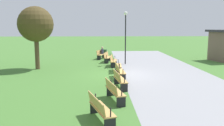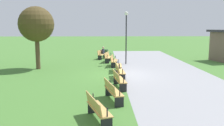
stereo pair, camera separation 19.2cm
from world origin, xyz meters
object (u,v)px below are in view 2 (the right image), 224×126
object	(u,v)px
bench_1	(108,57)
bench_7	(97,108)
tree_1	(36,25)
bench_0	(102,54)
bench_2	(113,60)
bench_5	(118,79)
lamp_post	(126,28)
bench_4	(120,71)
person_seated	(104,52)
trash_bin	(106,53)
bench_3	(118,65)
bench_6	(112,91)

from	to	relation	value
bench_1	bench_7	xyz separation A→B (m)	(13.65, -0.60, 0.00)
tree_1	bench_1	bearing A→B (deg)	121.56
bench_0	bench_2	world-z (taller)	same
bench_5	lamp_post	distance (m)	8.50
bench_4	person_seated	size ratio (longest dim) A/B	1.51
bench_7	person_seated	world-z (taller)	person_seated
trash_bin	bench_0	bearing A→B (deg)	-12.53
bench_2	bench_7	distance (m)	11.43
bench_4	bench_2	bearing A→B (deg)	179.99
bench_5	person_seated	bearing A→B (deg)	176.29
bench_3	person_seated	size ratio (longest dim) A/B	1.51
bench_6	lamp_post	size ratio (longest dim) A/B	0.41
bench_4	tree_1	xyz separation A→B (m)	(-3.54, -6.02, 2.89)
tree_1	trash_bin	world-z (taller)	tree_1
bench_1	tree_1	size ratio (longest dim) A/B	0.39
bench_1	person_seated	size ratio (longest dim) A/B	1.54
person_seated	bench_1	bearing A→B (deg)	26.69
bench_2	bench_4	world-z (taller)	same
bench_0	bench_6	distance (m)	13.66
bench_5	bench_6	world-z (taller)	same
bench_5	bench_6	xyz separation A→B (m)	(2.27, -0.40, 0.00)
bench_3	bench_6	bearing A→B (deg)	-2.50
bench_0	bench_3	xyz separation A→B (m)	(6.78, 1.20, 0.00)
bench_2	person_seated	world-z (taller)	person_seated
bench_0	bench_4	xyz separation A→B (m)	(9.09, 1.20, 0.00)
bench_0	trash_bin	distance (m)	1.84
bench_4	bench_5	size ratio (longest dim) A/B	0.98
bench_4	tree_1	bearing A→B (deg)	-122.97
lamp_post	bench_7	bearing A→B (deg)	-9.64
bench_0	person_seated	distance (m)	0.34
bench_3	person_seated	distance (m)	7.06
bench_6	bench_0	bearing A→B (deg)	169.87
bench_3	person_seated	xyz separation A→B (m)	(-6.99, -0.99, 0.16)
bench_3	bench_7	xyz separation A→B (m)	(9.09, -1.20, 0.00)
tree_1	lamp_post	world-z (taller)	tree_1
bench_1	tree_1	world-z (taller)	tree_1
bench_4	bench_7	xyz separation A→B (m)	(6.78, -1.20, 0.00)
bench_3	lamp_post	bearing A→B (deg)	167.47
trash_bin	bench_4	bearing A→B (deg)	4.23
bench_1	lamp_post	size ratio (longest dim) A/B	0.41
bench_2	bench_5	xyz separation A→B (m)	(6.89, 0.00, 0.00)
bench_4	tree_1	distance (m)	7.56
bench_7	lamp_post	world-z (taller)	lamp_post
bench_0	bench_1	bearing A→B (deg)	32.81
lamp_post	bench_1	bearing A→B (deg)	-126.94
bench_6	person_seated	xyz separation A→B (m)	(-13.86, -0.38, 0.16)
bench_5	bench_6	size ratio (longest dim) A/B	0.99
bench_0	bench_1	xyz separation A→B (m)	(2.22, 0.60, 0.00)
bench_2	bench_7	world-z (taller)	same
lamp_post	trash_bin	xyz separation A→B (m)	(-5.16, -1.72, -2.69)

